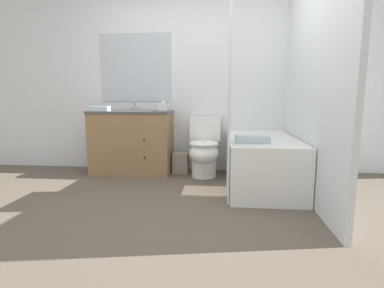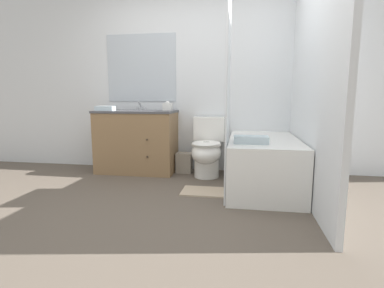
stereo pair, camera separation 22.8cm
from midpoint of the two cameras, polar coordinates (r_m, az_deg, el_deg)
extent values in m
plane|color=brown|center=(2.77, -6.49, -12.88)|extent=(14.00, 14.00, 0.00)
cube|color=silver|center=(4.25, -1.93, 11.90)|extent=(8.00, 0.05, 2.50)
cube|color=#B2BCC6|center=(4.40, -12.20, 14.02)|extent=(1.00, 0.01, 0.93)
cube|color=silver|center=(3.44, 18.96, 12.17)|extent=(0.05, 2.67, 2.50)
cube|color=olive|center=(4.17, -12.84, 0.17)|extent=(1.05, 0.54, 0.82)
cube|color=#4C4C51|center=(4.13, -13.04, 6.01)|extent=(1.07, 0.56, 0.03)
cylinder|color=white|center=(4.13, -13.02, 5.45)|extent=(0.33, 0.33, 0.10)
sphere|color=#382D23|center=(3.82, -10.83, 0.72)|extent=(0.02, 0.02, 0.02)
sphere|color=#382D23|center=(3.86, -10.73, -2.53)|extent=(0.02, 0.02, 0.02)
cylinder|color=silver|center=(4.33, -12.18, 6.62)|extent=(0.04, 0.04, 0.04)
cylinder|color=silver|center=(4.28, -12.38, 7.42)|extent=(0.02, 0.11, 0.09)
cylinder|color=silver|center=(4.34, -12.88, 6.63)|extent=(0.03, 0.03, 0.04)
cylinder|color=silver|center=(4.31, -11.48, 6.66)|extent=(0.03, 0.03, 0.04)
cylinder|color=white|center=(3.91, 0.62, -4.53)|extent=(0.32, 0.32, 0.24)
ellipsoid|color=white|center=(3.80, 0.54, -1.64)|extent=(0.38, 0.52, 0.28)
torus|color=white|center=(3.78, 0.54, -0.09)|extent=(0.38, 0.38, 0.04)
cube|color=white|center=(4.11, 0.97, 2.92)|extent=(0.42, 0.18, 0.33)
ellipsoid|color=white|center=(3.78, 0.54, 0.24)|extent=(0.36, 0.49, 0.02)
cube|color=white|center=(3.54, 11.28, -3.39)|extent=(0.76, 1.48, 0.57)
cube|color=#ACB1B2|center=(3.49, 11.41, 1.08)|extent=(0.64, 1.36, 0.01)
cube|color=white|center=(3.04, 4.98, 8.51)|extent=(0.01, 0.60, 2.00)
cube|color=gray|center=(4.12, -3.79, -3.60)|extent=(0.21, 0.18, 0.27)
cube|color=white|center=(4.14, -7.07, 7.07)|extent=(0.11, 0.13, 0.10)
ellipsoid|color=white|center=(4.14, -7.09, 7.92)|extent=(0.05, 0.04, 0.03)
cube|color=silver|center=(4.13, -18.68, 6.41)|extent=(0.25, 0.12, 0.06)
cube|color=silver|center=(3.08, 9.35, 0.93)|extent=(0.34, 0.19, 0.07)
cube|color=tan|center=(3.31, 0.98, -9.02)|extent=(0.54, 0.34, 0.02)
camera|label=1|loc=(0.11, -91.96, -0.30)|focal=28.00mm
camera|label=2|loc=(0.11, 88.04, 0.30)|focal=28.00mm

